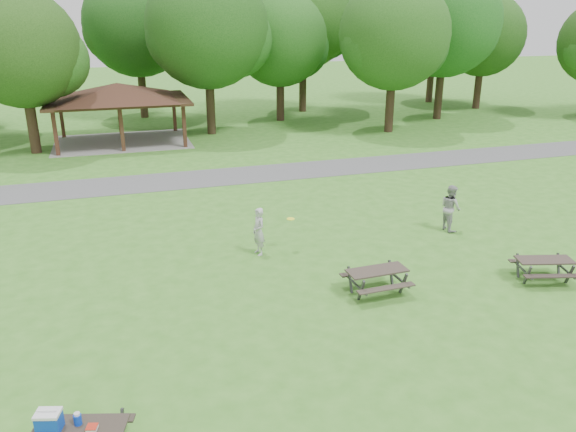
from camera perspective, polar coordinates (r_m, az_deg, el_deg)
The scene contains 18 objects.
ground at distance 16.07m, azimuth 0.84°, elevation -9.41°, with size 160.00×160.00×0.00m, color #377722.
asphalt_path at distance 28.75m, azimuth -7.86°, elevation 3.88°, with size 120.00×3.20×0.02m, color #4D4D4F.
pavilion at distance 37.61m, azimuth -16.91°, elevation 11.76°, with size 8.60×7.01×3.76m.
tree_row_d at distance 36.18m, azimuth -25.34°, elevation 14.79°, with size 6.93×6.60×9.27m.
tree_row_e at distance 38.89m, azimuth -8.08°, elevation 18.15°, with size 8.40×8.00×11.02m.
tree_row_f at distance 43.70m, azimuth -0.71°, elevation 17.27°, with size 7.35×7.00×9.55m.
tree_row_g at distance 39.90m, azimuth 10.82°, elevation 17.39°, with size 7.77×7.40×10.25m.
tree_row_h at distance 45.91m, azimuth 15.76°, elevation 18.19°, with size 8.61×8.20×11.37m.
tree_row_i at distance 52.19m, azimuth 19.30°, elevation 16.73°, with size 7.14×6.80×9.52m.
tree_deep_b at distance 46.41m, azimuth -14.96°, elevation 18.09°, with size 8.40×8.00×11.13m.
tree_deep_c at distance 47.90m, azimuth 1.68°, elevation 19.42°, with size 8.82×8.40×11.90m.
tree_deep_d at distance 54.82m, azimuth 14.81°, elevation 18.44°, with size 8.40×8.00×11.27m.
picnic_table_near at distance 11.75m, azimuth -21.19°, elevation -19.49°, with size 1.99×1.76×1.17m.
picnic_table_middle at distance 16.88m, azimuth 9.01°, elevation -5.96°, with size 1.84×1.50×0.78m.
picnic_table_far at distance 19.16m, azimuth 24.58°, elevation -4.48°, with size 2.00×1.76×0.74m.
frisbee_in_flight at distance 19.40m, azimuth 0.27°, elevation -0.29°, with size 0.35×0.35×0.02m.
frisbee_thrower at distance 19.21m, azimuth -3.00°, elevation -1.58°, with size 0.61×0.40×1.67m, color #B1B0B3.
frisbee_catcher at distance 22.23m, azimuth 16.18°, elevation 0.81°, with size 0.87×0.67×1.78m, color #A0A0A2.
Camera 1 is at (-4.38, -13.30, 7.88)m, focal length 35.00 mm.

